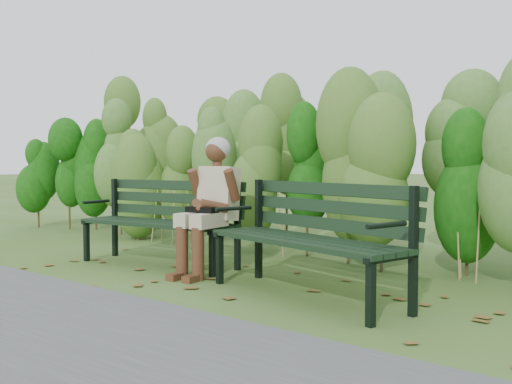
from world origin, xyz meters
The scene contains 6 objects.
ground centered at (0.00, 0.00, 0.00)m, with size 80.00×80.00×0.00m, color #405C1B.
hedge_band centered at (0.00, 1.86, 1.26)m, with size 11.04×1.67×2.42m.
leaf_litter centered at (-0.04, -0.17, 0.00)m, with size 6.04×2.25×0.01m.
bench_left centered at (-1.05, 0.19, 0.49)m, with size 1.73×0.77×0.84m.
bench_right centered at (0.90, -0.04, 0.51)m, with size 1.81×0.92×0.87m.
seated_woman centered at (-0.34, 0.11, 0.70)m, with size 0.52×0.76×1.25m.
Camera 1 is at (3.45, -3.77, 1.03)m, focal length 42.00 mm.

